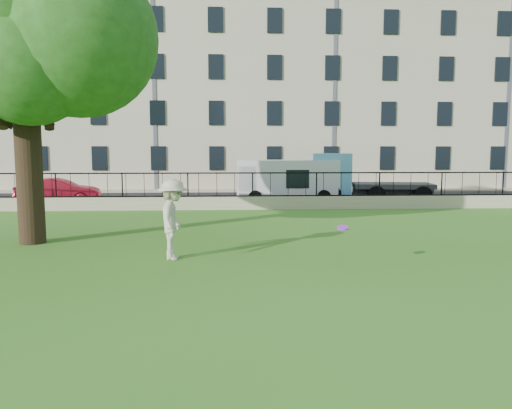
{
  "coord_description": "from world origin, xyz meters",
  "views": [
    {
      "loc": [
        -1.05,
        -11.14,
        2.8
      ],
      "look_at": [
        -0.29,
        3.5,
        1.17
      ],
      "focal_mm": 35.0,
      "sensor_mm": 36.0,
      "label": 1
    }
  ],
  "objects": [
    {
      "name": "frisbee",
      "position": [
        1.53,
        0.05,
        1.01
      ],
      "size": [
        0.36,
        0.36,
        0.12
      ],
      "primitive_type": "cylinder",
      "rotation": [
        0.21,
        -0.14,
        0.43
      ],
      "color": "#9226DA"
    },
    {
      "name": "white_van",
      "position": [
        2.0,
        15.4,
        1.11
      ],
      "size": [
        5.35,
        2.23,
        2.22
      ],
      "primitive_type": "cube",
      "rotation": [
        0.0,
        0.0,
        0.03
      ],
      "color": "silver",
      "rests_on": "street"
    },
    {
      "name": "sidewalk",
      "position": [
        0.0,
        21.9,
        0.06
      ],
      "size": [
        60.0,
        1.4,
        0.12
      ],
      "primitive_type": "cube",
      "color": "gray",
      "rests_on": "ground"
    },
    {
      "name": "man",
      "position": [
        -2.5,
        1.5,
        1.02
      ],
      "size": [
        0.79,
        1.34,
        2.05
      ],
      "primitive_type": "imported",
      "rotation": [
        0.0,
        0.0,
        1.55
      ],
      "color": "beige",
      "rests_on": "ground"
    },
    {
      "name": "street",
      "position": [
        0.0,
        16.7,
        0.01
      ],
      "size": [
        60.0,
        9.0,
        0.01
      ],
      "primitive_type": "cube",
      "color": "black",
      "rests_on": "ground"
    },
    {
      "name": "ground",
      "position": [
        0.0,
        0.0,
        0.0
      ],
      "size": [
        120.0,
        120.0,
        0.0
      ],
      "primitive_type": "plane",
      "color": "#336718",
      "rests_on": "ground"
    },
    {
      "name": "building_row",
      "position": [
        0.0,
        27.57,
        6.92
      ],
      "size": [
        56.4,
        10.4,
        13.8
      ],
      "color": "beige",
      "rests_on": "ground"
    },
    {
      "name": "iron_railing",
      "position": [
        0.0,
        12.0,
        1.15
      ],
      "size": [
        50.0,
        0.05,
        1.13
      ],
      "color": "black",
      "rests_on": "retaining_wall"
    },
    {
      "name": "red_sedan",
      "position": [
        -9.67,
        14.4,
        0.67
      ],
      "size": [
        4.18,
        1.91,
        1.33
      ],
      "primitive_type": "imported",
      "rotation": [
        0.0,
        0.0,
        1.7
      ],
      "color": "#B6162E",
      "rests_on": "street"
    },
    {
      "name": "retaining_wall",
      "position": [
        0.0,
        12.0,
        0.3
      ],
      "size": [
        50.0,
        0.4,
        0.6
      ],
      "primitive_type": "cube",
      "color": "gray",
      "rests_on": "ground"
    },
    {
      "name": "tree",
      "position": [
        -7.1,
        3.98,
        6.43
      ],
      "size": [
        7.93,
        6.13,
        9.73
      ],
      "color": "black",
      "rests_on": "ground"
    },
    {
      "name": "blue_truck",
      "position": [
        6.5,
        15.4,
        1.29
      ],
      "size": [
        6.37,
        2.94,
        2.58
      ],
      "primitive_type": "cube",
      "rotation": [
        0.0,
        0.0,
        -0.13
      ],
      "color": "#5AA1D4",
      "rests_on": "street"
    }
  ]
}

